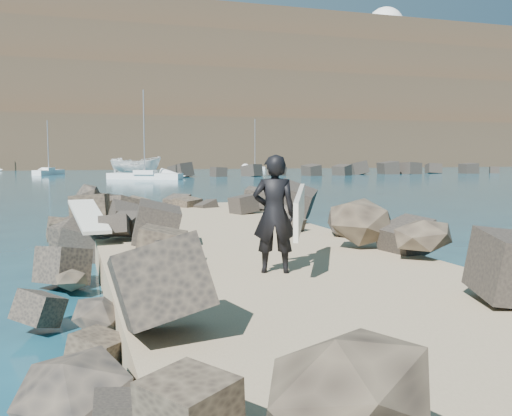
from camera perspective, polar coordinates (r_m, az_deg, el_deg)
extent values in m
plane|color=#0F384C|center=(12.53, -1.43, -6.44)|extent=(800.00, 800.00, 0.00)
cube|color=#8C7759|center=(10.61, 1.69, -6.94)|extent=(6.00, 26.00, 0.60)
cube|color=black|center=(10.48, -14.45, -6.16)|extent=(2.60, 22.00, 1.00)
cube|color=black|center=(12.27, 13.76, -4.47)|extent=(2.60, 22.00, 1.00)
cube|color=black|center=(77.10, 11.86, 3.75)|extent=(52.00, 4.00, 1.20)
cube|color=#2D4919|center=(172.81, -13.81, 9.63)|extent=(360.00, 140.00, 32.00)
cube|color=silver|center=(13.70, -16.40, -1.24)|extent=(0.90, 2.48, 0.08)
imported|color=silver|center=(72.21, -11.91, 4.11)|extent=(6.40, 3.15, 2.37)
imported|color=black|center=(9.43, 1.84, -0.61)|extent=(0.83, 0.68, 1.96)
cube|color=silver|center=(9.59, 4.37, -0.20)|extent=(1.10, 2.23, 0.76)
cylinder|color=silver|center=(201.13, 12.76, 14.63)|extent=(8.15, 8.15, 7.13)
sphere|color=white|center=(202.94, 12.82, 17.33)|extent=(12.23, 12.23, 12.23)
cube|color=white|center=(78.71, -20.01, 3.32)|extent=(3.92, 5.72, 0.80)
cylinder|color=gray|center=(78.69, -20.09, 5.90)|extent=(0.12, 0.12, 6.40)
cube|color=white|center=(78.09, -20.03, 3.67)|extent=(1.60, 1.88, 0.44)
cube|color=white|center=(96.24, -0.11, 3.94)|extent=(2.09, 7.35, 0.80)
cylinder|color=gray|center=(96.24, -0.11, 6.53)|extent=(0.12, 0.12, 7.98)
cube|color=white|center=(95.41, 0.05, 4.23)|extent=(1.30, 2.11, 0.44)
cube|color=white|center=(61.49, -11.06, 3.07)|extent=(7.78, 5.48, 0.80)
cylinder|color=gray|center=(61.49, -11.14, 7.47)|extent=(0.12, 0.12, 8.75)
cube|color=white|center=(61.00, -11.01, 3.52)|extent=(2.57, 2.21, 0.44)
cube|color=white|center=(112.84, 0.63, 4.14)|extent=(2.63, 4.95, 0.80)
cylinder|color=gray|center=(112.82, 0.63, 5.68)|extent=(0.12, 0.12, 5.35)
cube|color=white|center=(112.31, 0.72, 4.39)|extent=(1.19, 1.54, 0.44)
cube|color=white|center=(179.52, -17.36, 15.08)|extent=(8.00, 6.00, 3.50)
cube|color=white|center=(167.32, -4.70, 16.13)|extent=(12.00, 7.00, 4.00)
cube|color=white|center=(189.38, 5.12, 14.70)|extent=(6.00, 6.00, 3.00)
cube|color=white|center=(181.10, 13.77, 15.33)|extent=(5.00, 5.00, 5.00)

